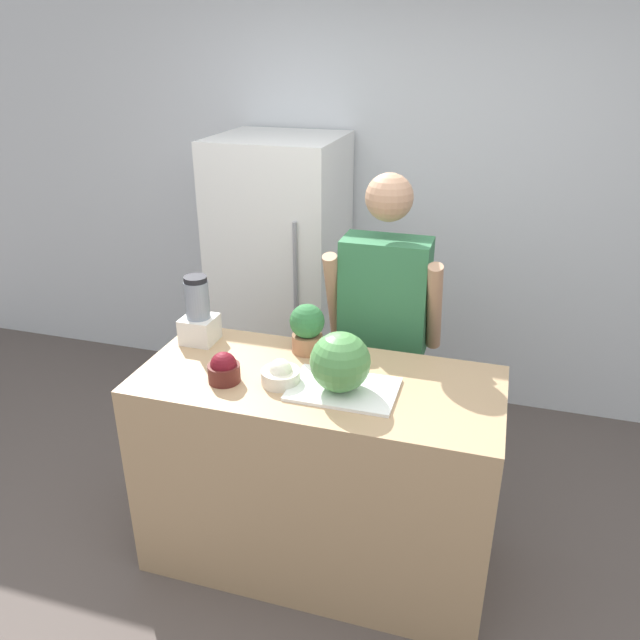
{
  "coord_description": "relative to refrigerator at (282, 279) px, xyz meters",
  "views": [
    {
      "loc": [
        0.65,
        -1.8,
        2.22
      ],
      "look_at": [
        0.0,
        0.37,
        1.2
      ],
      "focal_mm": 35.0,
      "sensor_mm": 36.0,
      "label": 1
    }
  ],
  "objects": [
    {
      "name": "watermelon",
      "position": [
        0.74,
        -1.35,
        0.22
      ],
      "size": [
        0.24,
        0.24,
        0.24
      ],
      "color": "#4C8C47",
      "rests_on": "cutting_board"
    },
    {
      "name": "bowl_cherries",
      "position": [
        0.26,
        -1.4,
        0.14
      ],
      "size": [
        0.13,
        0.13,
        0.13
      ],
      "color": "#511E19",
      "rests_on": "counter_island"
    },
    {
      "name": "refrigerator",
      "position": [
        0.0,
        0.0,
        0.0
      ],
      "size": [
        0.72,
        0.72,
        1.72
      ],
      "color": "white",
      "rests_on": "ground_plane"
    },
    {
      "name": "cutting_board",
      "position": [
        0.75,
        -1.33,
        0.09
      ],
      "size": [
        0.42,
        0.29,
        0.01
      ],
      "color": "white",
      "rests_on": "counter_island"
    },
    {
      "name": "counter_island",
      "position": [
        0.62,
        -1.27,
        -0.39
      ],
      "size": [
        1.51,
        0.67,
        0.95
      ],
      "color": "tan",
      "rests_on": "ground_plane"
    },
    {
      "name": "potted_plant",
      "position": [
        0.51,
        -1.05,
        0.2
      ],
      "size": [
        0.15,
        0.15,
        0.22
      ],
      "color": "#996647",
      "rests_on": "counter_island"
    },
    {
      "name": "ground_plane",
      "position": [
        0.62,
        -1.61,
        -0.86
      ],
      "size": [
        14.0,
        14.0,
        0.0
      ],
      "primitive_type": "plane",
      "color": "#564C47"
    },
    {
      "name": "person",
      "position": [
        0.78,
        -0.67,
        0.0
      ],
      "size": [
        0.55,
        0.27,
        1.68
      ],
      "color": "gray",
      "rests_on": "ground_plane"
    },
    {
      "name": "wall_back",
      "position": [
        0.62,
        0.4,
        0.44
      ],
      "size": [
        8.0,
        0.06,
        2.6
      ],
      "color": "silver",
      "rests_on": "ground_plane"
    },
    {
      "name": "blender",
      "position": [
        0.0,
        -1.09,
        0.22
      ],
      "size": [
        0.15,
        0.15,
        0.32
      ],
      "color": "silver",
      "rests_on": "counter_island"
    },
    {
      "name": "bowl_cream",
      "position": [
        0.49,
        -1.35,
        0.13
      ],
      "size": [
        0.16,
        0.16,
        0.11
      ],
      "color": "beige",
      "rests_on": "counter_island"
    }
  ]
}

